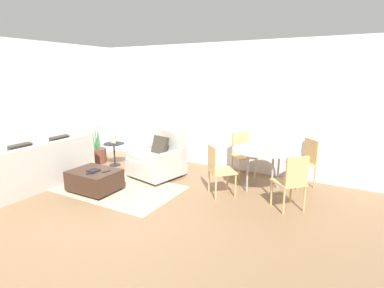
{
  "coord_description": "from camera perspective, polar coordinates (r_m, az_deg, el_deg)",
  "views": [
    {
      "loc": [
        2.99,
        -2.82,
        2.1
      ],
      "look_at": [
        0.21,
        2.17,
        0.75
      ],
      "focal_mm": 28.0,
      "sensor_mm": 36.0,
      "label": 1
    }
  ],
  "objects": [
    {
      "name": "dining_chair_near_left",
      "position": [
        5.22,
        4.88,
        -4.42
      ],
      "size": [
        0.59,
        0.59,
        0.9
      ],
      "color": "tan",
      "rests_on": "ground_plane"
    },
    {
      "name": "tv_remote_primary",
      "position": [
        5.55,
        -18.84,
        -5.36
      ],
      "size": [
        0.13,
        0.13,
        0.01
      ],
      "color": "black",
      "rests_on": "ottoman"
    },
    {
      "name": "side_table",
      "position": [
        7.17,
        -14.61,
        -1.06
      ],
      "size": [
        0.47,
        0.47,
        0.53
      ],
      "color": "black",
      "rests_on": "ground_plane"
    },
    {
      "name": "dining_chair_far_right",
      "position": [
        6.06,
        20.85,
        -2.75
      ],
      "size": [
        0.59,
        0.59,
        0.9
      ],
      "color": "tan",
      "rests_on": "ground_plane"
    },
    {
      "name": "couch",
      "position": [
        6.5,
        -27.05,
        -4.37
      ],
      "size": [
        0.95,
        2.01,
        0.89
      ],
      "color": "#B2ADA3",
      "rests_on": "ground_plane"
    },
    {
      "name": "ground_plane",
      "position": [
        4.62,
        -16.09,
        -14.31
      ],
      "size": [
        20.0,
        20.0,
        0.0
      ],
      "primitive_type": "plane",
      "color": "brown"
    },
    {
      "name": "tv_remote_secondary",
      "position": [
        5.58,
        -16.02,
        -5.04
      ],
      "size": [
        0.07,
        0.15,
        0.01
      ],
      "color": "black",
      "rests_on": "ottoman"
    },
    {
      "name": "dining_chair_near_right",
      "position": [
        4.87,
        18.57,
        -6.4
      ],
      "size": [
        0.59,
        0.59,
        0.9
      ],
      "color": "tan",
      "rests_on": "ground_plane"
    },
    {
      "name": "wall_back",
      "position": [
        6.84,
        3.05,
        7.19
      ],
      "size": [
        12.0,
        0.06,
        2.75
      ],
      "color": "white",
      "rests_on": "ground_plane"
    },
    {
      "name": "dining_chair_far_left",
      "position": [
        6.34,
        9.58,
        -1.35
      ],
      "size": [
        0.59,
        0.59,
        0.9
      ],
      "color": "tan",
      "rests_on": "ground_plane"
    },
    {
      "name": "wall_left",
      "position": [
        7.31,
        -24.44,
        6.42
      ],
      "size": [
        0.06,
        12.0,
        2.75
      ],
      "color": "white",
      "rests_on": "ground_plane"
    },
    {
      "name": "book_stack",
      "position": [
        5.68,
        -18.25,
        -4.81
      ],
      "size": [
        0.18,
        0.18,
        0.02
      ],
      "color": "black",
      "rests_on": "ottoman"
    },
    {
      "name": "ottoman",
      "position": [
        5.77,
        -18.06,
        -6.46
      ],
      "size": [
        0.85,
        0.66,
        0.39
      ],
      "color": "#382319",
      "rests_on": "ground_plane"
    },
    {
      "name": "picture_frame",
      "position": [
        7.12,
        -14.72,
        0.85
      ],
      "size": [
        0.16,
        0.07,
        0.19
      ],
      "color": "#8C6647",
      "rests_on": "side_table"
    },
    {
      "name": "armchair",
      "position": [
        6.25,
        -6.45,
        -3.05
      ],
      "size": [
        1.07,
        1.07,
        0.94
      ],
      "color": "#B2ADA3",
      "rests_on": "ground_plane"
    },
    {
      "name": "potted_plant",
      "position": [
        7.55,
        -17.52,
        -1.63
      ],
      "size": [
        0.4,
        0.4,
        1.04
      ],
      "color": "brown",
      "rests_on": "ground_plane"
    },
    {
      "name": "area_rug",
      "position": [
        5.85,
        -14.02,
        -8.14
      ],
      "size": [
        2.33,
        1.44,
        0.01
      ],
      "color": "tan",
      "rests_on": "ground_plane"
    },
    {
      "name": "dining_table",
      "position": [
        5.53,
        13.57,
        -1.85
      ],
      "size": [
        1.14,
        1.14,
        0.77
      ],
      "color": "#99A8AD",
      "rests_on": "ground_plane"
    }
  ]
}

